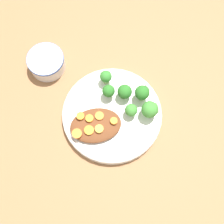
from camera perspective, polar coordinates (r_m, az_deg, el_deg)
name	(u,v)px	position (r m, az deg, el deg)	size (l,w,h in m)	color
ground_plane	(112,116)	(0.87, 0.00, -0.77)	(4.00, 4.00, 0.00)	#8C603D
plate	(112,115)	(0.86, 0.00, -0.48)	(0.27, 0.27, 0.03)	silver
dip_bowl	(46,62)	(0.92, -11.91, 8.93)	(0.11, 0.11, 0.05)	silver
stew_mound	(96,125)	(0.83, -3.00, -2.46)	(0.14, 0.10, 0.02)	brown
broccoli_floret_0	(150,110)	(0.82, 6.92, 0.44)	(0.05, 0.05, 0.06)	#759E51
broccoli_floret_1	(125,92)	(0.84, 2.33, 3.69)	(0.04, 0.04, 0.05)	#7FA85B
broccoli_floret_2	(107,77)	(0.86, -0.99, 6.45)	(0.03, 0.03, 0.05)	#759E51
broccoli_floret_3	(131,110)	(0.83, 3.53, 0.32)	(0.03, 0.03, 0.05)	#759E51
broccoli_floret_4	(142,93)	(0.84, 5.52, 3.48)	(0.04, 0.04, 0.06)	#759E51
broccoli_floret_5	(108,91)	(0.84, -0.75, 3.82)	(0.03, 0.03, 0.05)	#7FA85B
carrot_slice_0	(99,129)	(0.81, -2.36, -3.09)	(0.02, 0.02, 0.01)	orange
carrot_slice_1	(89,130)	(0.81, -4.23, -3.33)	(0.03, 0.03, 0.00)	orange
carrot_slice_2	(89,118)	(0.82, -4.15, -1.17)	(0.02, 0.02, 0.01)	orange
carrot_slice_3	(81,118)	(0.82, -5.75, -1.01)	(0.02, 0.02, 0.01)	orange
carrot_slice_4	(99,116)	(0.82, -2.32, -0.71)	(0.02, 0.02, 0.01)	orange
carrot_slice_5	(112,121)	(0.82, 0.01, -1.69)	(0.02, 0.02, 0.01)	orange
carrot_slice_6	(77,134)	(0.81, -6.44, -3.94)	(0.03, 0.03, 0.01)	orange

